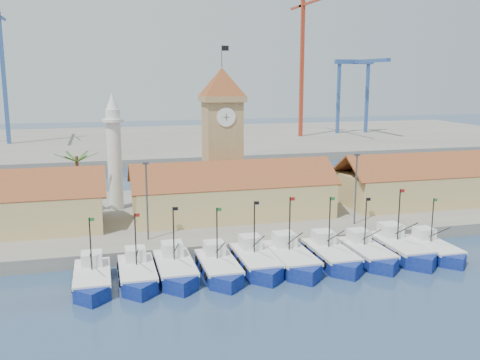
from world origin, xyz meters
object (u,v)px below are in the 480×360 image
object	(u,v)px
boat_0	(92,280)
minaret	(114,151)
boat_5	(292,260)
clock_tower	(222,134)

from	to	relation	value
boat_0	minaret	size ratio (longest dim) A/B	0.58
boat_0	boat_5	bearing A→B (deg)	0.91
boat_0	clock_tower	distance (m)	31.70
minaret	boat_0	bearing A→B (deg)	-97.17
boat_0	clock_tower	xyz separation A→B (m)	(18.20, 23.41, 11.22)
boat_5	minaret	distance (m)	31.74
boat_0	boat_5	distance (m)	20.47
boat_0	clock_tower	size ratio (longest dim) A/B	0.41
boat_0	minaret	xyz separation A→B (m)	(3.20, 25.42, 8.99)
boat_0	boat_5	size ratio (longest dim) A/B	0.90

